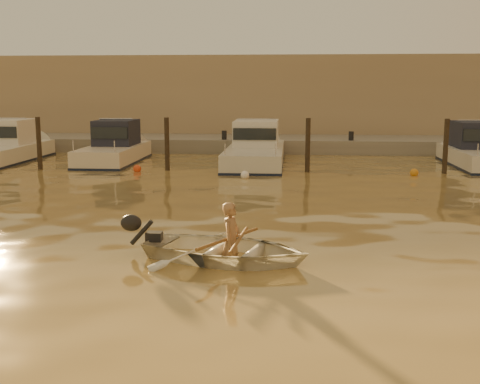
# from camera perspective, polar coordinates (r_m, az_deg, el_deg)

# --- Properties ---
(ground_plane) EXTENTS (160.00, 160.00, 0.00)m
(ground_plane) POSITION_cam_1_polar(r_m,az_deg,el_deg) (9.17, 10.00, -10.20)
(ground_plane) COLOR olive
(ground_plane) RESTS_ON ground
(dinghy) EXTENTS (3.55, 2.94, 0.64)m
(dinghy) POSITION_cam_1_polar(r_m,az_deg,el_deg) (11.02, -1.30, -5.51)
(dinghy) COLOR silver
(dinghy) RESTS_ON ground_plane
(person) EXTENTS (0.45, 0.58, 1.39)m
(person) POSITION_cam_1_polar(r_m,az_deg,el_deg) (10.93, -0.82, -4.58)
(person) COLOR #976E4B
(person) RESTS_ON dinghy
(outboard_motor) EXTENTS (0.97, 0.62, 0.70)m
(outboard_motor) POSITION_cam_1_polar(r_m,az_deg,el_deg) (11.61, -8.23, -4.40)
(outboard_motor) COLOR black
(outboard_motor) RESTS_ON dinghy
(oar_port) EXTENTS (0.18, 2.10, 0.13)m
(oar_port) POSITION_cam_1_polar(r_m,az_deg,el_deg) (10.88, -0.08, -4.51)
(oar_port) COLOR brown
(oar_port) RESTS_ON dinghy
(oar_starboard) EXTENTS (0.95, 1.92, 0.13)m
(oar_starboard) POSITION_cam_1_polar(r_m,az_deg,el_deg) (10.95, -1.06, -4.42)
(oar_starboard) COLOR brown
(oar_starboard) RESTS_ON dinghy
(moored_boat_0) EXTENTS (2.03, 6.53, 1.75)m
(moored_boat_0) POSITION_cam_1_polar(r_m,az_deg,el_deg) (27.50, -21.34, 4.02)
(moored_boat_0) COLOR silver
(moored_boat_0) RESTS_ON ground_plane
(moored_boat_1) EXTENTS (2.00, 6.03, 1.75)m
(moored_boat_1) POSITION_cam_1_polar(r_m,az_deg,el_deg) (25.78, -11.92, 4.14)
(moored_boat_1) COLOR beige
(moored_boat_1) RESTS_ON ground_plane
(moored_boat_2) EXTENTS (2.26, 7.58, 1.75)m
(moored_boat_2) POSITION_cam_1_polar(r_m,az_deg,el_deg) (24.75, 1.47, 4.12)
(moored_boat_2) COLOR silver
(moored_boat_2) RESTS_ON ground_plane
(moored_boat_4) EXTENTS (1.97, 6.17, 1.75)m
(moored_boat_4) POSITION_cam_1_polar(r_m,az_deg,el_deg) (25.81, 21.62, 3.66)
(moored_boat_4) COLOR silver
(moored_boat_4) RESTS_ON ground_plane
(piling_0) EXTENTS (0.18, 0.18, 2.20)m
(piling_0) POSITION_cam_1_polar(r_m,az_deg,el_deg) (24.47, -18.51, 4.19)
(piling_0) COLOR #2D2319
(piling_0) RESTS_ON ground_plane
(piling_1) EXTENTS (0.18, 0.18, 2.20)m
(piling_1) POSITION_cam_1_polar(r_m,az_deg,el_deg) (22.96, -6.94, 4.28)
(piling_1) COLOR #2D2319
(piling_1) RESTS_ON ground_plane
(piling_2) EXTENTS (0.18, 0.18, 2.20)m
(piling_2) POSITION_cam_1_polar(r_m,az_deg,el_deg) (22.50, 6.44, 4.18)
(piling_2) COLOR #2D2319
(piling_2) RESTS_ON ground_plane
(piling_3) EXTENTS (0.18, 0.18, 2.20)m
(piling_3) POSITION_cam_1_polar(r_m,az_deg,el_deg) (23.19, 18.91, 3.88)
(piling_3) COLOR #2D2319
(piling_3) RESTS_ON ground_plane
(fender_b) EXTENTS (0.30, 0.30, 0.30)m
(fender_b) POSITION_cam_1_polar(r_m,az_deg,el_deg) (22.91, -9.73, 2.19)
(fender_b) COLOR #DA4219
(fender_b) RESTS_ON ground_plane
(fender_c) EXTENTS (0.30, 0.30, 0.30)m
(fender_c) POSITION_cam_1_polar(r_m,az_deg,el_deg) (20.97, 0.47, 1.62)
(fender_c) COLOR white
(fender_c) RESTS_ON ground_plane
(fender_d) EXTENTS (0.30, 0.30, 0.30)m
(fender_d) POSITION_cam_1_polar(r_m,az_deg,el_deg) (22.41, 16.19, 1.76)
(fender_d) COLOR orange
(fender_d) RESTS_ON ground_plane
(quay) EXTENTS (52.00, 4.00, 1.00)m
(quay) POSITION_cam_1_polar(r_m,az_deg,el_deg) (30.24, 6.39, 4.22)
(quay) COLOR gray
(quay) RESTS_ON ground_plane
(waterfront_building) EXTENTS (46.00, 7.00, 4.80)m
(waterfront_building) POSITION_cam_1_polar(r_m,az_deg,el_deg) (35.60, 6.22, 8.70)
(waterfront_building) COLOR #9E8466
(waterfront_building) RESTS_ON quay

